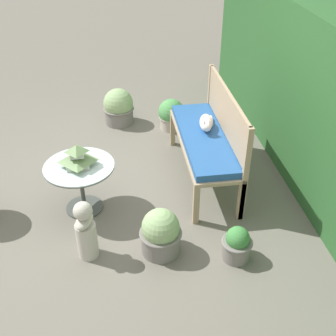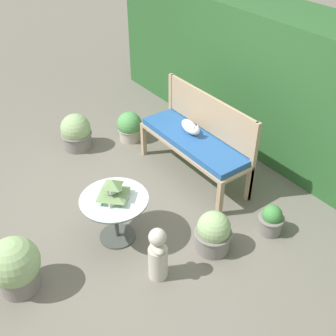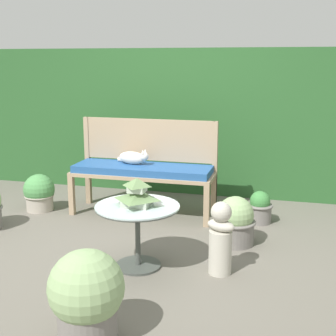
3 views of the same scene
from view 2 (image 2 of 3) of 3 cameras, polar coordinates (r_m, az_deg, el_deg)
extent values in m
plane|color=#666056|center=(5.04, -3.87, -5.82)|extent=(30.00, 30.00, 0.00)
cube|color=#285628|center=(5.90, 15.87, 10.66)|extent=(6.40, 0.97, 1.90)
cube|color=tan|center=(5.86, -3.32, 3.81)|extent=(0.06, 0.06, 0.46)
cube|color=tan|center=(4.87, 7.02, -4.27)|extent=(0.06, 0.06, 0.46)
cube|color=tan|center=(6.09, 0.37, 5.22)|extent=(0.06, 0.06, 0.46)
cube|color=tan|center=(5.14, 10.91, -2.21)|extent=(0.06, 0.06, 0.46)
cube|color=tan|center=(5.31, 3.42, 3.19)|extent=(1.63, 0.53, 0.04)
cube|color=#23518E|center=(5.28, 3.44, 3.73)|extent=(1.57, 0.49, 0.08)
cube|color=tan|center=(5.94, 0.45, 7.82)|extent=(0.06, 0.06, 1.08)
cube|color=tan|center=(4.96, 11.41, 0.63)|extent=(0.06, 0.06, 1.08)
cube|color=tan|center=(5.26, 5.64, 7.30)|extent=(1.57, 0.04, 0.49)
ellipsoid|color=silver|center=(5.34, 2.93, 5.59)|extent=(0.35, 0.20, 0.15)
sphere|color=silver|center=(5.21, 3.77, 5.06)|extent=(0.10, 0.10, 0.10)
cone|color=silver|center=(5.19, 4.07, 5.71)|extent=(0.04, 0.04, 0.05)
cone|color=silver|center=(5.16, 3.52, 5.57)|extent=(0.04, 0.04, 0.05)
cylinder|color=silver|center=(5.49, 2.84, 5.94)|extent=(0.19, 0.08, 0.05)
cylinder|color=#424742|center=(4.75, -6.84, -9.11)|extent=(0.40, 0.40, 0.02)
cylinder|color=#424742|center=(4.57, -7.07, -6.81)|extent=(0.04, 0.04, 0.54)
cylinder|color=silver|center=(4.38, -7.34, -4.17)|extent=(0.72, 0.72, 0.01)
torus|color=#424742|center=(4.39, -7.32, -4.29)|extent=(0.72, 0.72, 0.02)
cube|color=#B2BCA8|center=(4.36, -7.37, -3.84)|extent=(0.22, 0.22, 0.06)
pyramid|color=#668451|center=(4.32, -7.43, -3.23)|extent=(0.30, 0.30, 0.06)
cube|color=#B2BCA8|center=(4.29, -7.49, -2.65)|extent=(0.14, 0.14, 0.05)
pyramid|color=#668451|center=(4.25, -7.55, -2.02)|extent=(0.19, 0.19, 0.07)
cylinder|color=#B7B2A3|center=(4.22, -1.37, -12.66)|extent=(0.19, 0.19, 0.37)
ellipsoid|color=#B7B2A3|center=(4.05, -1.41, -10.48)|extent=(0.28, 0.22, 0.10)
sphere|color=#B7B2A3|center=(3.97, -1.44, -9.34)|extent=(0.17, 0.17, 0.17)
cylinder|color=slate|center=(4.55, 6.08, -9.65)|extent=(0.37, 0.37, 0.24)
torus|color=slate|center=(4.47, 6.17, -8.71)|extent=(0.40, 0.40, 0.03)
sphere|color=#89A870|center=(4.42, 6.23, -8.03)|extent=(0.36, 0.36, 0.36)
cylinder|color=slate|center=(6.20, -12.18, 3.73)|extent=(0.40, 0.40, 0.24)
torus|color=slate|center=(6.14, -12.30, 4.56)|extent=(0.44, 0.44, 0.03)
sphere|color=#89A870|center=(6.10, -12.41, 5.25)|extent=(0.42, 0.42, 0.42)
cylinder|color=slate|center=(4.85, 13.69, -7.40)|extent=(0.26, 0.26, 0.21)
torus|color=slate|center=(4.79, 13.85, -6.61)|extent=(0.29, 0.29, 0.03)
sphere|color=#3D7F3D|center=(4.75, 13.93, -6.17)|extent=(0.22, 0.22, 0.22)
cylinder|color=#ADA393|center=(6.28, -5.16, 4.68)|extent=(0.31, 0.31, 0.19)
torus|color=#ADA393|center=(6.23, -5.20, 5.33)|extent=(0.35, 0.35, 0.03)
sphere|color=#4C8E4C|center=(6.19, -5.24, 5.93)|extent=(0.37, 0.37, 0.37)
cylinder|color=slate|center=(4.41, -19.55, -13.81)|extent=(0.38, 0.38, 0.27)
torus|color=slate|center=(4.32, -19.88, -12.75)|extent=(0.42, 0.42, 0.03)
sphere|color=#89A870|center=(4.25, -20.15, -11.88)|extent=(0.49, 0.49, 0.49)
camera|label=1|loc=(2.05, 67.98, 0.63)|focal=45.00mm
camera|label=3|loc=(3.17, -67.31, -21.89)|focal=50.00mm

